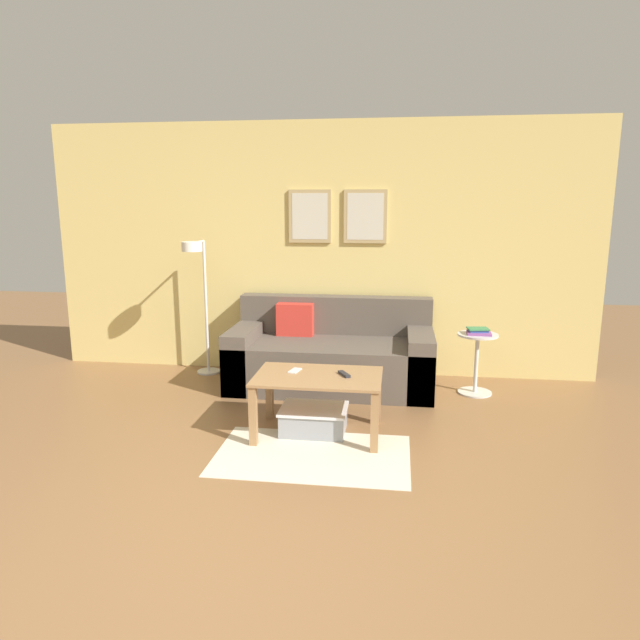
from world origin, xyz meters
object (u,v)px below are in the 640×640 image
at_px(cell_phone, 295,371).
at_px(side_table, 477,358).
at_px(remote_control, 344,374).
at_px(book_stack, 478,331).
at_px(coffee_table, 318,386).
at_px(floor_lamp, 198,284).
at_px(storage_bin, 314,420).
at_px(couch, 331,356).

bearing_deg(cell_phone, side_table, 46.64).
bearing_deg(remote_control, book_stack, 14.77).
bearing_deg(coffee_table, remote_control, 7.47).
bearing_deg(side_table, coffee_table, -139.06).
distance_m(floor_lamp, cell_phone, 1.72).
height_order(storage_bin, floor_lamp, floor_lamp).
distance_m(floor_lamp, remote_control, 2.04).
height_order(side_table, cell_phone, side_table).
distance_m(coffee_table, floor_lamp, 1.94).
distance_m(couch, cell_phone, 1.15).
xyz_separation_m(coffee_table, floor_lamp, (-1.37, 1.25, 0.58)).
xyz_separation_m(side_table, cell_phone, (-1.52, -1.06, 0.13)).
xyz_separation_m(couch, book_stack, (1.37, -0.07, 0.30)).
height_order(floor_lamp, side_table, floor_lamp).
xyz_separation_m(coffee_table, cell_phone, (-0.20, 0.09, 0.09)).
bearing_deg(floor_lamp, book_stack, -2.29).
relative_size(storage_bin, remote_control, 3.43).
relative_size(coffee_table, cell_phone, 6.86).
xyz_separation_m(storage_bin, cell_phone, (-0.16, 0.05, 0.38)).
xyz_separation_m(remote_control, cell_phone, (-0.39, 0.06, -0.01)).
distance_m(storage_bin, book_stack, 1.82).
height_order(coffee_table, floor_lamp, floor_lamp).
height_order(couch, storage_bin, couch).
bearing_deg(floor_lamp, coffee_table, -42.39).
height_order(coffee_table, cell_phone, cell_phone).
relative_size(book_stack, remote_control, 1.47).
bearing_deg(book_stack, remote_control, -135.36).
bearing_deg(coffee_table, storage_bin, 137.80).
bearing_deg(book_stack, side_table, 107.45).
xyz_separation_m(coffee_table, remote_control, (0.20, 0.03, 0.10)).
bearing_deg(remote_control, coffee_table, 157.60).
bearing_deg(coffee_table, couch, 92.00).
relative_size(coffee_table, remote_control, 6.40).
distance_m(couch, floor_lamp, 1.49).
distance_m(couch, side_table, 1.37).
bearing_deg(side_table, book_stack, -72.55).
height_order(storage_bin, remote_control, remote_control).
distance_m(couch, coffee_table, 1.21).
bearing_deg(coffee_table, cell_phone, 156.51).
height_order(floor_lamp, remote_control, floor_lamp).
height_order(couch, floor_lamp, floor_lamp).
bearing_deg(cell_phone, book_stack, 46.43).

